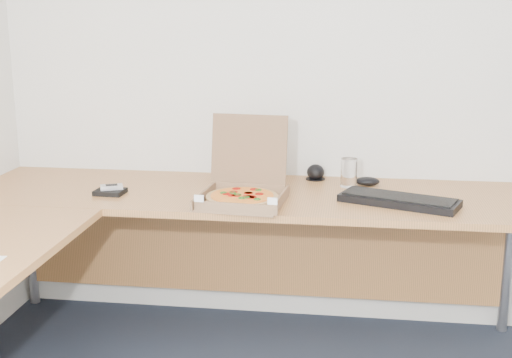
# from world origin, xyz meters

# --- Properties ---
(room_shell) EXTENTS (3.50, 3.50, 2.50)m
(room_shell) POSITION_xyz_m (0.00, 0.00, 1.25)
(room_shell) COLOR silver
(room_shell) RESTS_ON ground
(desk) EXTENTS (2.50, 2.20, 0.73)m
(desk) POSITION_xyz_m (-0.82, 0.97, 0.70)
(desk) COLOR #B3753E
(desk) RESTS_ON ground
(pizza_box) EXTENTS (0.34, 0.39, 0.34)m
(pizza_box) POSITION_xyz_m (-0.50, 1.23, 0.77)
(pizza_box) COLOR #886243
(pizza_box) RESTS_ON desk
(drinking_glass) EXTENTS (0.07, 0.07, 0.13)m
(drinking_glass) POSITION_xyz_m (-0.06, 1.56, 0.80)
(drinking_glass) COLOR white
(drinking_glass) RESTS_ON desk
(keyboard) EXTENTS (0.51, 0.33, 0.03)m
(keyboard) POSITION_xyz_m (0.15, 1.29, 0.75)
(keyboard) COLOR black
(keyboard) RESTS_ON desk
(mouse) EXTENTS (0.13, 0.10, 0.04)m
(mouse) POSITION_xyz_m (0.02, 1.59, 0.75)
(mouse) COLOR black
(mouse) RESTS_ON desk
(wallet) EXTENTS (0.13, 0.11, 0.02)m
(wallet) POSITION_xyz_m (-1.10, 1.28, 0.74)
(wallet) COLOR black
(wallet) RESTS_ON desk
(phone) EXTENTS (0.11, 0.08, 0.02)m
(phone) POSITION_xyz_m (-1.09, 1.29, 0.76)
(phone) COLOR #B2B5BA
(phone) RESTS_ON wallet
(dome_speaker) EXTENTS (0.09, 0.09, 0.08)m
(dome_speaker) POSITION_xyz_m (-0.22, 1.68, 0.77)
(dome_speaker) COLOR black
(dome_speaker) RESTS_ON desk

